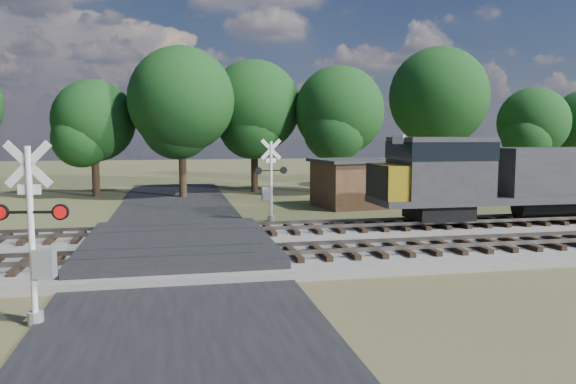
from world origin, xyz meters
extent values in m
plane|color=#46522C|center=(0.00, 0.00, 0.00)|extent=(160.00, 160.00, 0.00)
cube|color=gray|center=(10.00, 0.50, 0.15)|extent=(140.00, 10.00, 0.30)
cube|color=black|center=(0.00, 0.00, 0.04)|extent=(7.00, 60.00, 0.08)
cube|color=#262628|center=(0.00, 0.50, 0.32)|extent=(7.00, 9.00, 0.62)
cube|color=black|center=(2.00, -2.00, 0.39)|extent=(44.00, 2.60, 0.18)
cube|color=#5F5851|center=(10.00, -2.72, 0.55)|extent=(140.00, 0.08, 0.15)
cube|color=#5F5851|center=(10.00, -1.28, 0.55)|extent=(140.00, 0.08, 0.15)
cube|color=black|center=(2.00, 3.00, 0.39)|extent=(44.00, 2.60, 0.18)
cube|color=#5F5851|center=(10.00, 2.28, 0.55)|extent=(140.00, 0.08, 0.15)
cube|color=#5F5851|center=(10.00, 3.72, 0.55)|extent=(140.00, 0.08, 0.15)
cylinder|color=silver|center=(-3.48, -7.05, 2.17)|extent=(0.15, 0.15, 4.33)
cylinder|color=gray|center=(-3.48, -7.05, 0.16)|extent=(0.39, 0.39, 0.32)
cube|color=silver|center=(-3.48, -7.05, 3.90)|extent=(1.13, 0.22, 1.13)
cube|color=silver|center=(-3.48, -7.05, 3.90)|extent=(1.13, 0.22, 1.13)
cube|color=silver|center=(-3.48, -7.05, 3.30)|extent=(0.54, 0.12, 0.24)
cube|color=black|center=(-3.48, -7.05, 2.76)|extent=(1.72, 0.34, 0.06)
cylinder|color=red|center=(-4.18, -6.94, 2.76)|extent=(0.40, 0.17, 0.39)
cylinder|color=red|center=(-2.79, -7.16, 2.76)|extent=(0.40, 0.17, 0.39)
cube|color=gray|center=(-3.21, -7.09, 1.52)|extent=(0.53, 0.40, 0.70)
cylinder|color=silver|center=(4.89, 7.65, 2.11)|extent=(0.15, 0.15, 4.22)
cylinder|color=gray|center=(4.89, 7.65, 0.16)|extent=(0.38, 0.38, 0.32)
cube|color=silver|center=(4.89, 7.65, 3.80)|extent=(1.10, 0.15, 1.10)
cube|color=silver|center=(4.89, 7.65, 3.80)|extent=(1.10, 0.15, 1.10)
cube|color=silver|center=(4.89, 7.65, 3.22)|extent=(0.53, 0.09, 0.23)
cube|color=black|center=(4.89, 7.65, 2.69)|extent=(1.69, 0.24, 0.06)
cylinder|color=red|center=(5.57, 7.72, 2.69)|extent=(0.39, 0.14, 0.38)
cylinder|color=red|center=(4.21, 7.58, 2.69)|extent=(0.39, 0.14, 0.38)
cube|color=gray|center=(4.63, 7.63, 1.48)|extent=(0.50, 0.36, 0.69)
cube|color=#43271C|center=(10.89, 12.51, 1.41)|extent=(4.57, 4.57, 2.82)
cube|color=#2A2A2C|center=(10.89, 12.51, 2.92)|extent=(5.03, 5.03, 0.20)
cylinder|color=black|center=(-5.72, 21.92, 2.13)|extent=(0.56, 0.56, 4.27)
sphere|color=#113715|center=(-5.72, 21.92, 5.55)|extent=(5.98, 5.98, 5.98)
cylinder|color=black|center=(0.55, 19.75, 2.69)|extent=(0.56, 0.56, 5.39)
sphere|color=#113715|center=(0.55, 19.75, 7.01)|extent=(7.55, 7.55, 7.55)
cylinder|color=black|center=(6.19, 22.79, 2.59)|extent=(0.56, 0.56, 5.19)
sphere|color=#113715|center=(6.19, 22.79, 6.74)|extent=(7.26, 7.26, 7.26)
cylinder|color=black|center=(12.42, 20.34, 2.44)|extent=(0.56, 0.56, 4.89)
sphere|color=#113715|center=(12.42, 20.34, 6.35)|extent=(6.84, 6.84, 6.84)
cylinder|color=black|center=(21.73, 22.66, 2.95)|extent=(0.56, 0.56, 5.90)
sphere|color=#113715|center=(21.73, 22.66, 7.67)|extent=(8.26, 8.26, 8.26)
cylinder|color=black|center=(30.17, 21.88, 2.14)|extent=(0.56, 0.56, 4.28)
sphere|color=#113715|center=(30.17, 21.88, 5.57)|extent=(5.99, 5.99, 5.99)
camera|label=1|loc=(-0.14, -21.21, 4.63)|focal=35.00mm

